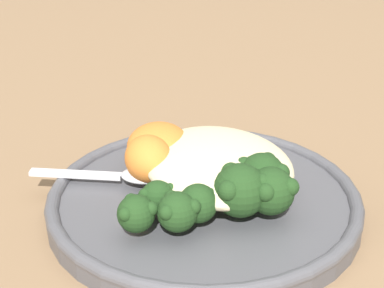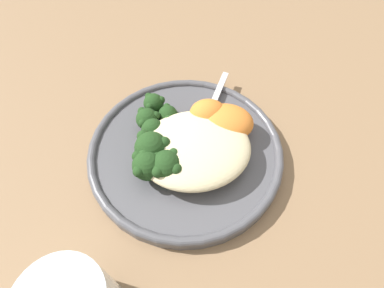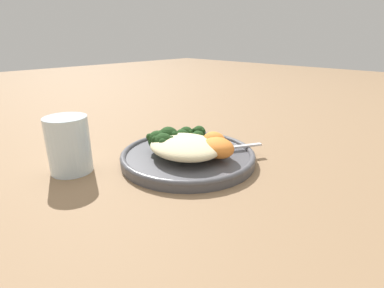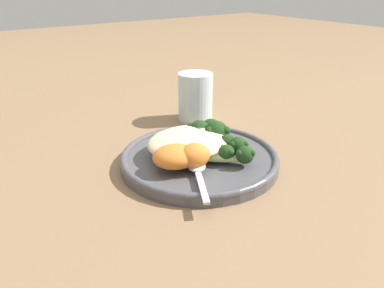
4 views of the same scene
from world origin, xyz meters
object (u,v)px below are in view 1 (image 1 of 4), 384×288
Objects in this scene: broccoli_stalk_0 at (145,206)px; sweet_potato_chunk_2 at (149,159)px; broccoli_stalk_2 at (177,204)px; broccoli_stalk_6 at (250,176)px; sweet_potato_chunk_1 at (183,157)px; spoon at (128,175)px; broccoli_stalk_4 at (229,187)px; broccoli_stalk_5 at (253,188)px; sweet_potato_chunk_0 at (159,146)px; plate at (205,202)px; broccoli_stalk_3 at (191,193)px; broccoli_stalk_1 at (167,187)px; quinoa_mound at (218,164)px.

sweet_potato_chunk_2 is (-0.06, 0.02, 0.01)m from broccoli_stalk_0.
broccoli_stalk_2 is 0.07m from broccoli_stalk_6.
broccoli_stalk_2 reaches higher than broccoli_stalk_0.
broccoli_stalk_0 is at bearing -87.03° from broccoli_stalk_2.
sweet_potato_chunk_1 is (-0.07, 0.03, 0.00)m from broccoli_stalk_2.
sweet_potato_chunk_2 is 0.02m from spoon.
broccoli_stalk_4 is 1.11× the size of broccoli_stalk_5.
broccoli_stalk_4 is at bearing 14.97° from sweet_potato_chunk_0.
broccoli_stalk_2 is 0.06m from broccoli_stalk_5.
plate is at bearing 151.72° from broccoli_stalk_2.
broccoli_stalk_0 is 0.10m from sweet_potato_chunk_0.
broccoli_stalk_6 is at bearing 56.56° from plate.
broccoli_stalk_5 is at bearing 74.36° from broccoli_stalk_3.
broccoli_stalk_2 is 1.08× the size of broccoli_stalk_6.
broccoli_stalk_2 reaches higher than sweet_potato_chunk_1.
broccoli_stalk_1 is at bearing -14.02° from sweet_potato_chunk_0.
sweet_potato_chunk_1 reaches higher than spoon.
quinoa_mound is at bearing 62.43° from sweet_potato_chunk_2.
broccoli_stalk_1 is 0.03m from broccoli_stalk_2.
broccoli_stalk_5 is at bearing 10.44° from quinoa_mound.
broccoli_stalk_6 reaches higher than plate.
spoon is (0.02, -0.03, -0.01)m from sweet_potato_chunk_0.
broccoli_stalk_1 is at bearing -90.72° from plate.
broccoli_stalk_6 is at bearing 94.03° from broccoli_stalk_3.
broccoli_stalk_4 is 0.10m from spoon.
broccoli_stalk_6 is (-0.01, 0.07, 0.00)m from broccoli_stalk_2.
sweet_potato_chunk_2 is at bearing -170.48° from broccoli_stalk_4.
broccoli_stalk_6 is 0.10m from sweet_potato_chunk_0.
spoon is (-0.03, -0.07, -0.01)m from quinoa_mound.
broccoli_stalk_2 reaches higher than broccoli_stalk_1.
broccoli_stalk_0 is 0.72× the size of spoon.
broccoli_stalk_3 is 1.28× the size of broccoli_stalk_6.
broccoli_stalk_3 is 0.05m from broccoli_stalk_5.
broccoli_stalk_1 is 1.55× the size of sweet_potato_chunk_2.
broccoli_stalk_4 reaches higher than broccoli_stalk_0.
broccoli_stalk_5 and sweet_potato_chunk_2 have the same top height.
broccoli_stalk_4 is at bearing 31.02° from sweet_potato_chunk_2.
broccoli_stalk_4 is at bearing 90.20° from broccoli_stalk_1.
broccoli_stalk_4 is (0.03, 0.04, 0.01)m from broccoli_stalk_1.
plate is 0.04m from broccoli_stalk_3.
broccoli_stalk_5 is 1.45× the size of sweet_potato_chunk_0.
broccoli_stalk_3 is (-0.01, 0.04, 0.00)m from broccoli_stalk_0.
quinoa_mound is at bearing 157.85° from broccoli_stalk_0.
broccoli_stalk_1 is 1.11× the size of sweet_potato_chunk_0.
spoon is (-0.04, -0.02, -0.01)m from broccoli_stalk_1.
broccoli_stalk_2 is 1.85× the size of sweet_potato_chunk_2.
broccoli_stalk_6 is at bearing 31.31° from sweet_potato_chunk_1.
sweet_potato_chunk_0 is at bearing -149.32° from sweet_potato_chunk_1.
broccoli_stalk_2 is 0.82× the size of spoon.
quinoa_mound is 1.26× the size of spoon.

